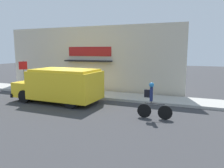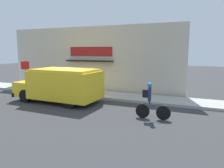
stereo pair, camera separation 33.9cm
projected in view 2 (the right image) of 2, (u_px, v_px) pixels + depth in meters
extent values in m
plane|color=#38383A|center=(72.00, 97.00, 14.90)|extent=(70.00, 70.00, 0.00)
cube|color=#ADAAA3|center=(80.00, 93.00, 15.86)|extent=(28.00, 2.15, 0.16)
cube|color=beige|center=(89.00, 59.00, 16.76)|extent=(14.44, 0.18, 4.91)
cube|color=maroon|center=(91.00, 52.00, 16.49)|extent=(3.58, 0.05, 0.69)
cube|color=black|center=(89.00, 61.00, 16.35)|extent=(3.76, 0.59, 0.10)
cube|color=yellow|center=(65.00, 85.00, 13.11)|extent=(4.14, 2.40, 1.64)
cube|color=yellow|center=(32.00, 88.00, 14.27)|extent=(1.27, 2.15, 0.90)
cube|color=yellow|center=(65.00, 70.00, 12.98)|extent=(3.81, 2.21, 0.12)
cube|color=black|center=(26.00, 92.00, 14.57)|extent=(0.17, 2.26, 0.24)
cube|color=red|center=(64.00, 79.00, 14.83)|extent=(0.03, 0.44, 0.44)
cylinder|color=black|center=(48.00, 91.00, 15.05)|extent=(0.79, 0.28, 0.78)
cylinder|color=black|center=(25.00, 96.00, 13.27)|extent=(0.79, 0.28, 0.78)
cylinder|color=black|center=(89.00, 95.00, 13.68)|extent=(0.79, 0.28, 0.78)
cylinder|color=black|center=(70.00, 101.00, 11.90)|extent=(0.79, 0.28, 0.78)
cylinder|color=black|center=(163.00, 113.00, 9.86)|extent=(0.66, 0.08, 0.66)
cylinder|color=black|center=(143.00, 111.00, 10.19)|extent=(0.66, 0.08, 0.66)
cylinder|color=black|center=(153.00, 104.00, 9.97)|extent=(0.91, 0.09, 0.04)
cylinder|color=black|center=(149.00, 102.00, 10.02)|extent=(0.04, 0.04, 0.12)
cube|color=navy|center=(150.00, 94.00, 9.96)|extent=(0.13, 0.21, 0.63)
sphere|color=#2375B7|center=(150.00, 85.00, 9.89)|extent=(0.23, 0.23, 0.23)
cube|color=black|center=(146.00, 94.00, 10.02)|extent=(0.27, 0.15, 0.36)
cylinder|color=slate|center=(26.00, 75.00, 16.86)|extent=(0.07, 0.07, 2.19)
cube|color=red|center=(25.00, 65.00, 16.70)|extent=(0.45, 0.45, 0.60)
cylinder|color=slate|center=(78.00, 84.00, 16.43)|extent=(0.62, 0.62, 0.89)
cylinder|color=black|center=(78.00, 78.00, 16.36)|extent=(0.63, 0.63, 0.04)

